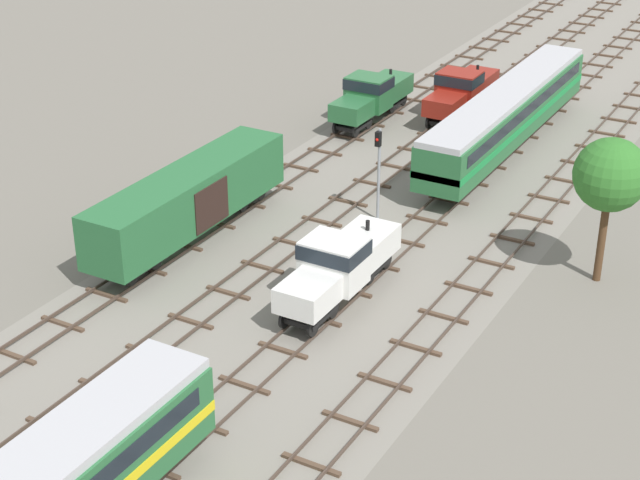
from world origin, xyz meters
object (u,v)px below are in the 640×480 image
freight_boxcar_far_left_mid (189,198)px  passenger_coach_centre_left_midfar (507,112)px  signal_post_near (379,163)px  shunter_loco_left_farther (461,90)px  shunter_loco_far_left_far (371,95)px  shunter_loco_centre_left_near (338,264)px

freight_boxcar_far_left_mid → passenger_coach_centre_left_midfar: (9.72, 20.06, 0.16)m
passenger_coach_centre_left_midfar → signal_post_near: size_ratio=4.21×
shunter_loco_left_farther → signal_post_near: size_ratio=1.62×
shunter_loco_far_left_far → shunter_loco_left_farther: bearing=38.6°
passenger_coach_centre_left_midfar → shunter_loco_far_left_far: (-9.72, 0.56, -0.60)m
shunter_loco_far_left_far → signal_post_near: signal_post_near is taller
freight_boxcar_far_left_mid → shunter_loco_left_farther: (4.86, 24.50, -0.44)m
freight_boxcar_far_left_mid → shunter_loco_far_left_far: (-0.01, 20.63, -0.44)m
shunter_loco_centre_left_near → freight_boxcar_far_left_mid: bearing=169.4°
passenger_coach_centre_left_midfar → signal_post_near: bearing=-100.6°
shunter_loco_left_farther → signal_post_near: 17.66m
shunter_loco_centre_left_near → passenger_coach_centre_left_midfar: bearing=90.0°
shunter_loco_centre_left_near → freight_boxcar_far_left_mid: 9.89m
shunter_loco_centre_left_near → shunter_loco_far_left_far: size_ratio=1.00×
shunter_loco_centre_left_near → freight_boxcar_far_left_mid: freight_boxcar_far_left_mid is taller
freight_boxcar_far_left_mid → shunter_loco_left_farther: bearing=78.8°
signal_post_near → shunter_loco_far_left_far: bearing=118.3°
shunter_loco_left_farther → signal_post_near: (2.43, -17.44, 1.32)m
freight_boxcar_far_left_mid → shunter_loco_left_farther: size_ratio=1.65×
freight_boxcar_far_left_mid → signal_post_near: 10.18m
freight_boxcar_far_left_mid → shunter_loco_centre_left_near: bearing=-10.6°
freight_boxcar_far_left_mid → shunter_loco_far_left_far: freight_boxcar_far_left_mid is taller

